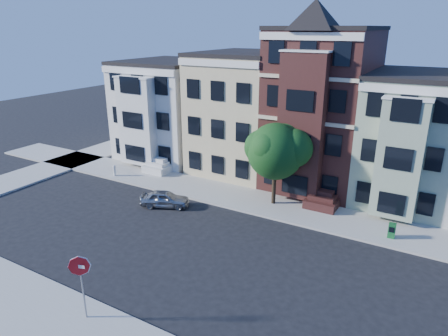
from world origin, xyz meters
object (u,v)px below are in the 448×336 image
Objects in this scene: fire_hydrant at (115,171)px; parked_car at (165,199)px; street_tree at (275,155)px; newspaper_box at (392,230)px; stop_sign at (82,283)px.

parked_car is at bearing -19.07° from fire_hydrant.
parked_car is at bearing -148.10° from street_tree.
newspaper_box is (8.20, -1.08, -3.18)m from street_tree.
newspaper_box is at bearing -102.26° from parked_car.
parked_car is 3.74× the size of newspaper_box.
stop_sign reaches higher than fire_hydrant.
stop_sign is (-2.31, -15.29, -1.91)m from street_tree.
street_tree is at bearing 6.43° from fire_hydrant.
street_tree is at bearing 168.71° from newspaper_box.
parked_car is 7.83m from fire_hydrant.
stop_sign reaches higher than parked_car.
parked_car reaches higher than newspaper_box.
fire_hydrant is 0.22× the size of stop_sign.
street_tree is 7.82× the size of newspaper_box.
street_tree reaches higher than stop_sign.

